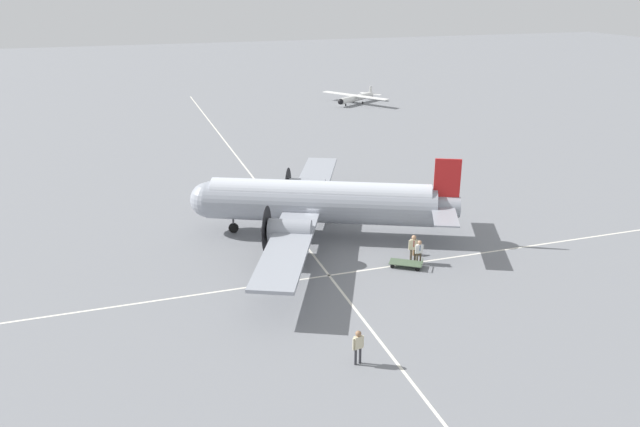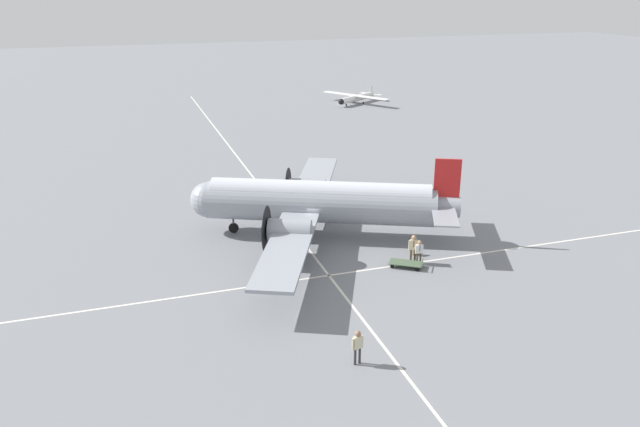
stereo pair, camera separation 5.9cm
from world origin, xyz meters
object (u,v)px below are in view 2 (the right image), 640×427
(passenger_boarding, at_px, (419,250))
(ramp_agent, at_px, (413,246))
(crew_foreground, at_px, (358,344))
(baggage_cart, at_px, (406,263))
(suitcase_near_door, at_px, (416,251))
(light_aircraft_distant, at_px, (356,98))
(airliner_main, at_px, (314,202))

(passenger_boarding, relative_size, ramp_agent, 0.88)
(crew_foreground, distance_m, baggage_cart, 11.11)
(suitcase_near_door, bearing_deg, passenger_boarding, -110.40)
(passenger_boarding, bearing_deg, light_aircraft_distant, -105.75)
(crew_foreground, relative_size, suitcase_near_door, 2.97)
(ramp_agent, bearing_deg, suitcase_near_door, -109.42)
(crew_foreground, xyz_separation_m, ramp_agent, (7.43, 9.37, 0.06))
(ramp_agent, height_order, baggage_cart, ramp_agent)
(airliner_main, xyz_separation_m, ramp_agent, (4.62, -6.12, -1.40))
(passenger_boarding, bearing_deg, ramp_agent, -60.59)
(ramp_agent, height_order, suitcase_near_door, ramp_agent)
(passenger_boarding, relative_size, light_aircraft_distant, 0.16)
(airliner_main, bearing_deg, passenger_boarding, 151.04)
(ramp_agent, xyz_separation_m, light_aircraft_distant, (16.47, 52.31, -0.27))
(airliner_main, height_order, baggage_cart, airliner_main)
(crew_foreground, bearing_deg, suitcase_near_door, 41.00)
(airliner_main, distance_m, ramp_agent, 7.80)
(passenger_boarding, bearing_deg, crew_foreground, 50.97)
(suitcase_near_door, xyz_separation_m, baggage_cart, (-1.42, -1.48, -0.00))
(suitcase_near_door, distance_m, baggage_cart, 2.06)
(airliner_main, distance_m, crew_foreground, 15.82)
(passenger_boarding, distance_m, suitcase_near_door, 1.58)
(passenger_boarding, xyz_separation_m, light_aircraft_distant, (16.25, 52.70, -0.13))
(passenger_boarding, relative_size, suitcase_near_door, 2.74)
(airliner_main, xyz_separation_m, suitcase_near_door, (5.33, -5.20, -2.26))
(crew_foreground, xyz_separation_m, light_aircraft_distant, (23.90, 61.68, -0.21))
(ramp_agent, xyz_separation_m, baggage_cart, (-0.72, -0.55, -0.86))
(crew_foreground, bearing_deg, passenger_boarding, 38.89)
(ramp_agent, distance_m, light_aircraft_distant, 54.84)
(passenger_boarding, height_order, light_aircraft_distant, light_aircraft_distant)
(baggage_cart, xyz_separation_m, light_aircraft_distant, (17.19, 52.86, 0.59))
(suitcase_near_door, distance_m, light_aircraft_distant, 53.74)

